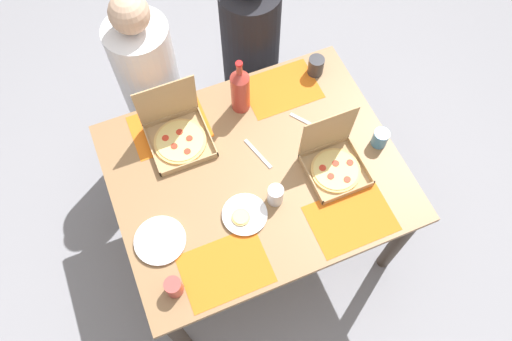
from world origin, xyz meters
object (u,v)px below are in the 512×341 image
plate_near_right (160,241)px  cup_clear_right (380,138)px  plate_middle (244,215)px  cup_red (174,287)px  pizza_box_center (334,162)px  pizza_box_corner_left (177,133)px  cup_dark (316,66)px  diner_right_seat (251,55)px  soda_bottle (240,90)px  diner_left_seat (152,88)px  cup_spare (276,195)px

plate_near_right → cup_clear_right: (1.09, 0.07, 0.03)m
plate_middle → cup_clear_right: 0.72m
cup_red → pizza_box_center: bearing=17.3°
pizza_box_corner_left → plate_near_right: (-0.23, -0.45, -0.04)m
plate_middle → cup_red: 0.42m
cup_dark → diner_right_seat: (-0.20, 0.38, -0.25)m
pizza_box_center → soda_bottle: (-0.26, 0.47, 0.09)m
cup_red → diner_right_seat: size_ratio=0.07×
pizza_box_corner_left → diner_right_seat: bearing=40.8°
cup_clear_right → plate_middle: bearing=-172.0°
cup_clear_right → diner_left_seat: (-0.87, 0.87, -0.25)m
cup_dark → plate_near_right: bearing=-150.6°
pizza_box_center → soda_bottle: bearing=119.2°
cup_dark → cup_red: bearing=-142.0°
cup_dark → pizza_box_center: bearing=-107.1°
cup_dark → cup_red: 1.27m
pizza_box_corner_left → diner_right_seat: size_ratio=0.26×
soda_bottle → cup_red: bearing=-128.3°
pizza_box_center → cup_dark: bearing=72.9°
pizza_box_corner_left → cup_red: 0.71m
plate_near_right → diner_left_seat: bearing=77.3°
plate_middle → cup_spare: 0.16m
plate_near_right → cup_dark: bearing=29.4°
pizza_box_corner_left → soda_bottle: (0.34, 0.06, 0.08)m
pizza_box_center → diner_left_seat: (-0.62, 0.90, -0.25)m
pizza_box_corner_left → cup_red: size_ratio=3.52×
diner_left_seat → diner_right_seat: (0.58, 0.00, 0.01)m
pizza_box_corner_left → diner_left_seat: 0.55m
pizza_box_corner_left → plate_near_right: bearing=-117.1°
plate_near_right → cup_dark: cup_dark is taller
cup_red → cup_clear_right: 1.13m
pizza_box_center → soda_bottle: 0.54m
diner_left_seat → pizza_box_center: bearing=-55.3°
cup_dark → cup_clear_right: (0.09, -0.49, -0.01)m
cup_spare → diner_left_seat: diner_left_seat is taller
pizza_box_center → diner_right_seat: size_ratio=0.24×
plate_middle → pizza_box_corner_left: bearing=106.1°
soda_bottle → diner_left_seat: size_ratio=0.27×
cup_dark → diner_right_seat: diner_right_seat is taller
cup_clear_right → diner_right_seat: size_ratio=0.07×
pizza_box_center → diner_right_seat: bearing=92.5°
plate_middle → cup_red: (-0.38, -0.19, 0.03)m
pizza_box_corner_left → cup_spare: size_ratio=3.13×
cup_red → plate_near_right: bearing=88.4°
cup_clear_right → pizza_box_center: bearing=-173.1°
plate_near_right → diner_right_seat: diner_right_seat is taller
plate_near_right → soda_bottle: 0.78m
plate_near_right → cup_red: cup_red is taller
plate_middle → cup_spare: bearing=7.0°
cup_dark → diner_left_seat: 0.90m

